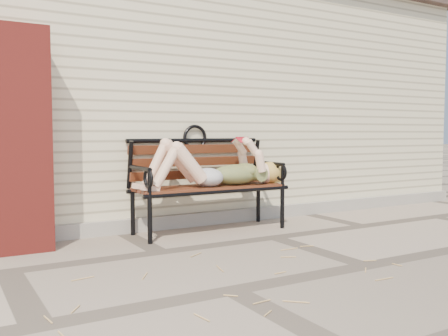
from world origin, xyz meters
TOP-DOWN VIEW (x-y plane):
  - ground at (0.00, 0.00)m, footprint 80.00×80.00m
  - house_wall at (0.00, 3.00)m, footprint 8.00×4.00m
  - foundation_strip at (0.00, 0.97)m, footprint 8.00×0.10m
  - brick_pillar at (-2.30, 0.75)m, footprint 0.50×0.50m
  - garden_bench at (-0.41, 0.72)m, footprint 1.79×0.71m
  - reading_woman at (-0.40, 0.58)m, footprint 1.69×0.38m
  - straw_scatter at (-1.25, -0.73)m, footprint 2.89×1.58m

SIDE VIEW (x-z plane):
  - ground at x=0.00m, z-range 0.00..0.00m
  - straw_scatter at x=-1.25m, z-range 0.00..0.01m
  - foundation_strip at x=0.00m, z-range 0.00..0.15m
  - garden_bench at x=-0.41m, z-range 0.07..1.23m
  - reading_woman at x=-0.40m, z-range 0.42..0.95m
  - brick_pillar at x=-2.30m, z-range 0.00..2.00m
  - house_wall at x=0.00m, z-range 0.00..3.00m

